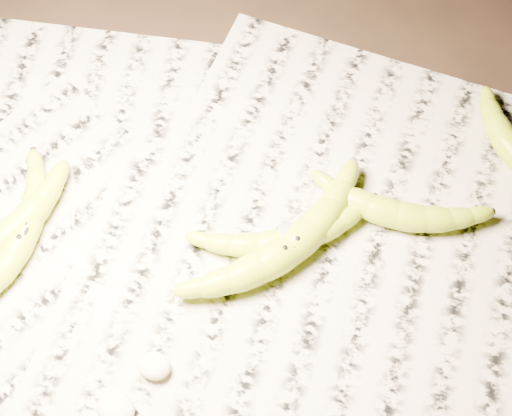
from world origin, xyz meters
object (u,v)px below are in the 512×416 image
(banana_taped, at_px, (288,240))
(banana_upper_a, at_px, (397,213))
(banana_center, at_px, (290,247))
(banana_left_a, at_px, (23,234))

(banana_taped, distance_m, banana_upper_a, 0.13)
(banana_center, distance_m, banana_taped, 0.01)
(banana_upper_a, bearing_deg, banana_center, -146.10)
(banana_left_a, distance_m, banana_taped, 0.30)
(banana_taped, xyz_separation_m, banana_upper_a, (0.11, 0.07, 0.00))
(banana_upper_a, bearing_deg, banana_left_a, -162.24)
(banana_center, relative_size, banana_taped, 1.16)
(banana_center, height_order, banana_taped, banana_center)
(banana_left_a, height_order, banana_taped, same)
(banana_left_a, distance_m, banana_upper_a, 0.42)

